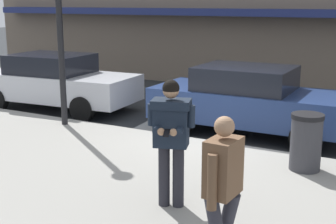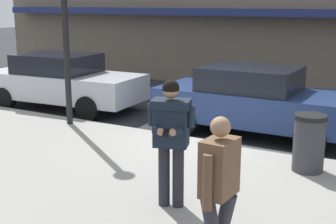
{
  "view_description": "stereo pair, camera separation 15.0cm",
  "coord_description": "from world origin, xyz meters",
  "px_view_note": "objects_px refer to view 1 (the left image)",
  "views": [
    {
      "loc": [
        3.83,
        -8.8,
        2.95
      ],
      "look_at": [
        0.86,
        -3.39,
        1.49
      ],
      "focal_mm": 50.0,
      "sensor_mm": 36.0,
      "label": 1
    },
    {
      "loc": [
        3.96,
        -8.72,
        2.95
      ],
      "look_at": [
        0.86,
        -3.39,
        1.49
      ],
      "focal_mm": 50.0,
      "sensor_mm": 36.0,
      "label": 2
    }
  ],
  "objects_px": {
    "parked_sedan_near": "(56,81)",
    "trash_bin": "(306,142)",
    "parked_sedan_mid": "(251,100)",
    "pedestrian_dark_coat": "(223,185)",
    "man_texting_on_phone": "(171,130)"
  },
  "relations": [
    {
      "from": "parked_sedan_mid",
      "to": "trash_bin",
      "type": "relative_size",
      "value": 4.62
    },
    {
      "from": "trash_bin",
      "to": "pedestrian_dark_coat",
      "type": "bearing_deg",
      "value": -91.29
    },
    {
      "from": "trash_bin",
      "to": "parked_sedan_mid",
      "type": "bearing_deg",
      "value": 128.8
    },
    {
      "from": "pedestrian_dark_coat",
      "to": "trash_bin",
      "type": "relative_size",
      "value": 1.74
    },
    {
      "from": "parked_sedan_mid",
      "to": "parked_sedan_near",
      "type": "bearing_deg",
      "value": -178.06
    },
    {
      "from": "parked_sedan_mid",
      "to": "man_texting_on_phone",
      "type": "height_order",
      "value": "man_texting_on_phone"
    },
    {
      "from": "parked_sedan_near",
      "to": "man_texting_on_phone",
      "type": "relative_size",
      "value": 2.56
    },
    {
      "from": "parked_sedan_near",
      "to": "parked_sedan_mid",
      "type": "bearing_deg",
      "value": 1.94
    },
    {
      "from": "parked_sedan_mid",
      "to": "pedestrian_dark_coat",
      "type": "distance_m",
      "value": 5.93
    },
    {
      "from": "man_texting_on_phone",
      "to": "parked_sedan_mid",
      "type": "bearing_deg",
      "value": 95.22
    },
    {
      "from": "pedestrian_dark_coat",
      "to": "trash_bin",
      "type": "distance_m",
      "value": 3.57
    },
    {
      "from": "parked_sedan_near",
      "to": "pedestrian_dark_coat",
      "type": "xyz_separation_m",
      "value": [
        7.22,
        -5.5,
        0.32
      ]
    },
    {
      "from": "parked_sedan_mid",
      "to": "pedestrian_dark_coat",
      "type": "bearing_deg",
      "value": -73.87
    },
    {
      "from": "parked_sedan_near",
      "to": "parked_sedan_mid",
      "type": "relative_size",
      "value": 1.02
    },
    {
      "from": "parked_sedan_near",
      "to": "trash_bin",
      "type": "relative_size",
      "value": 4.72
    }
  ]
}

